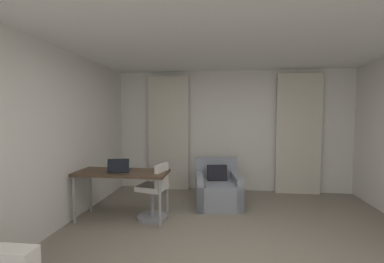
{
  "coord_description": "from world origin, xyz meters",
  "views": [
    {
      "loc": [
        -0.17,
        -2.55,
        1.61
      ],
      "look_at": [
        -0.67,
        1.41,
        1.38
      ],
      "focal_mm": 23.62,
      "sensor_mm": 36.0,
      "label": 1
    }
  ],
  "objects_px": {
    "desk": "(122,176)",
    "armchair": "(218,189)",
    "desk_chair": "(154,194)",
    "laptop": "(119,169)"
  },
  "relations": [
    {
      "from": "desk",
      "to": "armchair",
      "type": "bearing_deg",
      "value": 29.59
    },
    {
      "from": "desk",
      "to": "desk_chair",
      "type": "height_order",
      "value": "desk_chair"
    },
    {
      "from": "desk",
      "to": "laptop",
      "type": "bearing_deg",
      "value": -109.47
    },
    {
      "from": "desk_chair",
      "to": "laptop",
      "type": "bearing_deg",
      "value": -165.2
    },
    {
      "from": "armchair",
      "to": "laptop",
      "type": "bearing_deg",
      "value": -149.07
    },
    {
      "from": "desk",
      "to": "desk_chair",
      "type": "xyz_separation_m",
      "value": [
        0.49,
        0.08,
        -0.3
      ]
    },
    {
      "from": "desk",
      "to": "laptop",
      "type": "height_order",
      "value": "laptop"
    },
    {
      "from": "desk_chair",
      "to": "armchair",
      "type": "bearing_deg",
      "value": 37.83
    },
    {
      "from": "armchair",
      "to": "laptop",
      "type": "relative_size",
      "value": 2.49
    },
    {
      "from": "desk",
      "to": "laptop",
      "type": "distance_m",
      "value": 0.13
    }
  ]
}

